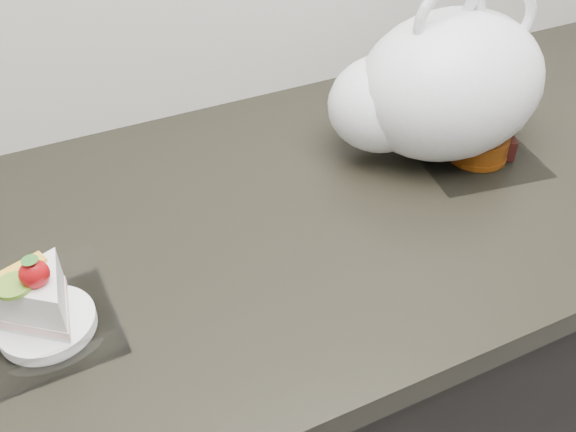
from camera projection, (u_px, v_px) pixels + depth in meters
The scene contains 4 objects.
counter at pixel (304, 392), 1.19m from camera, with size 2.04×0.64×0.90m.
cake_tray at pixel (43, 312), 0.70m from camera, with size 0.15×0.15×0.12m.
mooncake_wrap at pixel (479, 147), 0.98m from camera, with size 0.20×0.19×0.04m.
plastic_bag at pixel (437, 87), 0.94m from camera, with size 0.35×0.26×0.27m.
Camera 1 is at (-0.33, 1.06, 1.46)m, focal length 40.00 mm.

